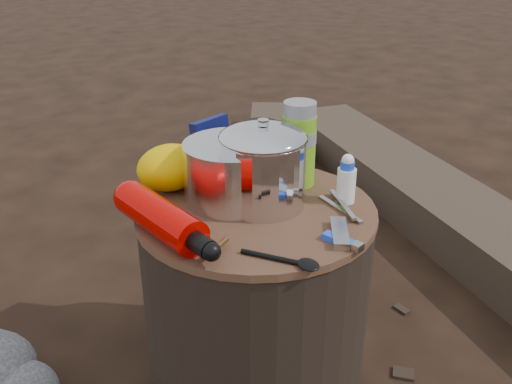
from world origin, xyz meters
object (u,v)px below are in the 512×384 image
stump (256,298)px  log_main (424,196)px  camping_pot (263,166)px  thermos (299,144)px  travel_mug (261,153)px  fuel_bottle (160,218)px

stump → log_main: (0.94, 0.39, -0.15)m
stump → camping_pot: size_ratio=2.82×
log_main → thermos: bearing=-146.1°
camping_pot → travel_mug: size_ratio=1.34×
thermos → stump: bearing=-158.7°
stump → log_main: bearing=22.4°
camping_pot → fuel_bottle: camping_pot is taller
camping_pot → travel_mug: camping_pot is taller
fuel_bottle → travel_mug: 0.31m
stump → travel_mug: (0.08, 0.12, 0.29)m
stump → thermos: thermos is taller
thermos → fuel_bottle: bearing=-171.0°
camping_pot → fuel_bottle: 0.23m
log_main → travel_mug: 1.00m
camping_pot → fuel_bottle: bearing=-178.3°
log_main → thermos: (-0.80, -0.33, 0.46)m
log_main → thermos: 0.98m
travel_mug → thermos: bearing=-46.1°
thermos → travel_mug: 0.09m
log_main → fuel_bottle: bearing=-150.0°
log_main → travel_mug: size_ratio=13.76×
thermos → travel_mug: thermos is taller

